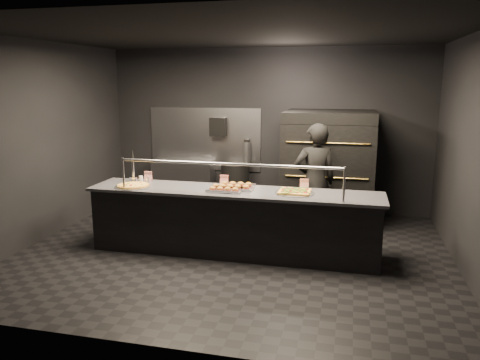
{
  "coord_description": "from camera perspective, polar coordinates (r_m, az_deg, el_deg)",
  "views": [
    {
      "loc": [
        1.56,
        -6.11,
        2.41
      ],
      "look_at": [
        0.05,
        0.2,
        1.02
      ],
      "focal_mm": 35.0,
      "sensor_mm": 36.0,
      "label": 1
    }
  ],
  "objects": [
    {
      "name": "room",
      "position": [
        6.43,
        -0.93,
        3.88
      ],
      "size": [
        6.04,
        6.0,
        3.0
      ],
      "color": "black",
      "rests_on": "ground"
    },
    {
      "name": "prep_shelf",
      "position": [
        9.22,
        -6.9,
        -0.32
      ],
      "size": [
        1.2,
        0.35,
        0.9
      ],
      "primitive_type": "cube",
      "color": "#99999E",
      "rests_on": "ground"
    },
    {
      "name": "tent_cards",
      "position": [
        6.79,
        -2.03,
        0.01
      ],
      "size": [
        2.47,
        0.04,
        0.15
      ],
      "color": "white",
      "rests_on": "service_counter"
    },
    {
      "name": "slider_tray_a",
      "position": [
        6.44,
        -1.82,
        -1.06
      ],
      "size": [
        0.51,
        0.4,
        0.07
      ],
      "color": "silver",
      "rests_on": "service_counter"
    },
    {
      "name": "square_pizza",
      "position": [
        6.34,
        6.68,
        -1.45
      ],
      "size": [
        0.53,
        0.53,
        0.05
      ],
      "color": "silver",
      "rests_on": "service_counter"
    },
    {
      "name": "beer_tap",
      "position": [
        7.19,
        -12.88,
        0.91
      ],
      "size": [
        0.13,
        0.18,
        0.48
      ],
      "color": "silver",
      "rests_on": "service_counter"
    },
    {
      "name": "towel_dispenser",
      "position": [
        8.89,
        -2.67,
        6.48
      ],
      "size": [
        0.3,
        0.2,
        0.35
      ],
      "primitive_type": "cube",
      "color": "black",
      "rests_on": "room"
    },
    {
      "name": "worker",
      "position": [
        7.25,
        9.1,
        -0.17
      ],
      "size": [
        0.76,
        0.62,
        1.79
      ],
      "primitive_type": "imported",
      "rotation": [
        0.0,
        0.0,
        3.47
      ],
      "color": "black",
      "rests_on": "ground"
    },
    {
      "name": "condiment_jar",
      "position": [
        7.08,
        -11.76,
        0.05
      ],
      "size": [
        0.16,
        0.06,
        0.1
      ],
      "color": "silver",
      "rests_on": "service_counter"
    },
    {
      "name": "fire_extinguisher",
      "position": [
        8.83,
        0.82,
        3.25
      ],
      "size": [
        0.14,
        0.14,
        0.51
      ],
      "color": "#B2B2B7",
      "rests_on": "room"
    },
    {
      "name": "pizza_oven",
      "position": [
        8.15,
        10.73,
        1.63
      ],
      "size": [
        1.5,
        1.23,
        1.91
      ],
      "color": "black",
      "rests_on": "ground"
    },
    {
      "name": "slider_tray_b",
      "position": [
        6.58,
        -0.59,
        -0.76
      ],
      "size": [
        0.54,
        0.42,
        0.08
      ],
      "color": "silver",
      "rests_on": "service_counter"
    },
    {
      "name": "trash_bin",
      "position": [
        8.81,
        -0.59,
        -0.85
      ],
      "size": [
        0.53,
        0.53,
        0.89
      ],
      "primitive_type": "cylinder",
      "color": "black",
      "rests_on": "ground"
    },
    {
      "name": "service_counter",
      "position": [
        6.6,
        -0.81,
        -5.09
      ],
      "size": [
        4.1,
        0.78,
        1.37
      ],
      "color": "black",
      "rests_on": "ground"
    },
    {
      "name": "round_pizza",
      "position": [
        6.86,
        -12.9,
        -0.67
      ],
      "size": [
        0.52,
        0.52,
        0.03
      ],
      "color": "silver",
      "rests_on": "service_counter"
    }
  ]
}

